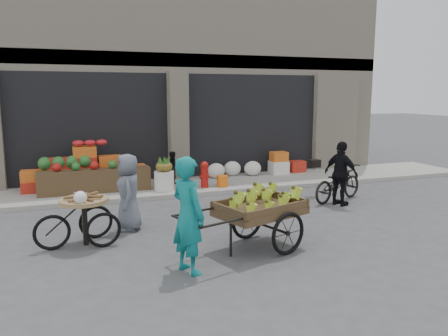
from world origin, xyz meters
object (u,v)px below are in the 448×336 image
object	(u,v)px
vendor_grey	(128,192)
bicycle	(338,183)
seated_person	(174,168)
cyclist	(341,174)
banana_cart	(258,207)
vendor_woman	(188,215)
fire_hydrant	(205,173)
pineapple_bin	(164,181)
orange_bucket	(223,181)
tricycle_cart	(84,214)

from	to	relation	value
vendor_grey	bicycle	size ratio (longest dim) A/B	0.87
seated_person	cyclist	distance (m)	4.57
seated_person	vendor_grey	world-z (taller)	vendor_grey
banana_cart	cyclist	xyz separation A→B (m)	(3.07, 2.04, 0.02)
banana_cart	vendor_woman	world-z (taller)	vendor_woman
cyclist	banana_cart	bearing A→B (deg)	103.82
bicycle	banana_cart	bearing A→B (deg)	106.95
fire_hydrant	vendor_woman	xyz separation A→B (m)	(-1.85, -5.09, 0.37)
pineapple_bin	orange_bucket	bearing A→B (deg)	-3.58
orange_bucket	vendor_woman	size ratio (longest dim) A/B	0.18
seated_person	bicycle	world-z (taller)	seated_person
orange_bucket	tricycle_cart	world-z (taller)	tricycle_cart
fire_hydrant	vendor_grey	world-z (taller)	vendor_grey
orange_bucket	banana_cart	size ratio (longest dim) A/B	0.12
fire_hydrant	tricycle_cart	xyz separation A→B (m)	(-3.25, -3.33, 0.06)
banana_cart	vendor_grey	distance (m)	2.66
bicycle	cyclist	xyz separation A→B (m)	(-0.20, -0.40, 0.32)
fire_hydrant	pineapple_bin	bearing A→B (deg)	177.40
bicycle	orange_bucket	bearing A→B (deg)	28.38
pineapple_bin	vendor_woman	size ratio (longest dim) A/B	0.30
fire_hydrant	cyclist	size ratio (longest dim) A/B	0.46
fire_hydrant	bicycle	distance (m)	3.50
pineapple_bin	bicycle	bearing A→B (deg)	-29.01
orange_bucket	tricycle_cart	size ratio (longest dim) A/B	0.22
vendor_grey	vendor_woman	bearing A→B (deg)	17.45
banana_cart	vendor_woman	size ratio (longest dim) A/B	1.50
vendor_woman	pineapple_bin	bearing A→B (deg)	-30.39
fire_hydrant	vendor_grey	xyz separation A→B (m)	(-2.39, -2.70, 0.25)
seated_person	tricycle_cart	size ratio (longest dim) A/B	0.64
orange_bucket	vendor_grey	distance (m)	3.95
pineapple_bin	tricycle_cart	distance (m)	4.01
orange_bucket	vendor_grey	size ratio (longest dim) A/B	0.21
cyclist	orange_bucket	bearing A→B (deg)	20.71
fire_hydrant	cyclist	distance (m)	3.62
vendor_grey	pineapple_bin	bearing A→B (deg)	159.50
pineapple_bin	vendor_woman	xyz separation A→B (m)	(-0.75, -5.14, 0.51)
pineapple_bin	cyclist	world-z (taller)	cyclist
orange_bucket	vendor_grey	world-z (taller)	vendor_grey
pineapple_bin	vendor_grey	bearing A→B (deg)	-115.20
orange_bucket	cyclist	size ratio (longest dim) A/B	0.21
fire_hydrant	banana_cart	bearing A→B (deg)	-96.03
vendor_woman	vendor_grey	distance (m)	2.46
banana_cart	tricycle_cart	world-z (taller)	banana_cart
fire_hydrant	bicycle	size ratio (longest dim) A/B	0.41
banana_cart	vendor_grey	world-z (taller)	vendor_grey
orange_bucket	tricycle_cart	xyz separation A→B (m)	(-3.75, -3.28, 0.30)
orange_bucket	tricycle_cart	bearing A→B (deg)	-138.84
banana_cart	fire_hydrant	bearing A→B (deg)	66.32
orange_bucket	cyclist	xyz separation A→B (m)	(2.09, -2.46, 0.50)
fire_hydrant	banana_cart	distance (m)	4.58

